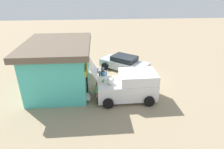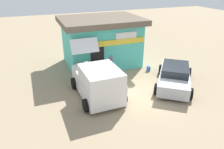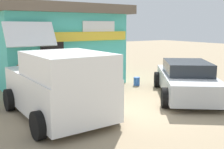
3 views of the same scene
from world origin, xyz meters
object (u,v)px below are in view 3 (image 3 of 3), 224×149
(delivery_van, at_px, (59,85))
(parked_sedan, at_px, (186,80))
(unloaded_banana_pile, at_px, (29,90))
(customer_bending, at_px, (27,79))
(storefront_bar, at_px, (56,44))
(paint_bucket, at_px, (137,81))
(vendor_standing, at_px, (78,71))

(delivery_van, height_order, parked_sedan, delivery_van)
(unloaded_banana_pile, bearing_deg, customer_bending, -107.67)
(parked_sedan, distance_m, customer_bending, 5.60)
(delivery_van, height_order, unloaded_banana_pile, delivery_van)
(delivery_van, distance_m, customer_bending, 2.03)
(storefront_bar, bearing_deg, paint_bucket, -45.15)
(storefront_bar, distance_m, unloaded_banana_pile, 3.08)
(vendor_standing, relative_size, unloaded_banana_pile, 1.86)
(paint_bucket, bearing_deg, customer_bending, -179.20)
(paint_bucket, bearing_deg, unloaded_banana_pile, 171.05)
(vendor_standing, height_order, unloaded_banana_pile, vendor_standing)
(customer_bending, relative_size, unloaded_banana_pile, 1.41)
(storefront_bar, height_order, customer_bending, storefront_bar)
(unloaded_banana_pile, bearing_deg, vendor_standing, -37.71)
(storefront_bar, relative_size, delivery_van, 1.33)
(vendor_standing, height_order, paint_bucket, vendor_standing)
(vendor_standing, height_order, customer_bending, vendor_standing)
(parked_sedan, bearing_deg, unloaded_banana_pile, 146.80)
(storefront_bar, bearing_deg, vendor_standing, -97.65)
(vendor_standing, distance_m, unloaded_banana_pile, 1.99)
(delivery_van, distance_m, paint_bucket, 4.95)
(storefront_bar, xyz_separation_m, vendor_standing, (-0.41, -3.04, -0.80))
(delivery_van, bearing_deg, storefront_bar, 68.70)
(customer_bending, height_order, paint_bucket, customer_bending)
(parked_sedan, bearing_deg, delivery_van, 175.42)
(storefront_bar, distance_m, parked_sedan, 5.97)
(delivery_van, bearing_deg, parked_sedan, -4.58)
(unloaded_banana_pile, xyz_separation_m, paint_bucket, (4.48, -0.71, -0.06))
(storefront_bar, xyz_separation_m, delivery_van, (-1.83, -4.68, -0.83))
(delivery_van, xyz_separation_m, customer_bending, (-0.29, 2.00, -0.15))
(parked_sedan, distance_m, vendor_standing, 3.93)
(unloaded_banana_pile, relative_size, paint_bucket, 2.53)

